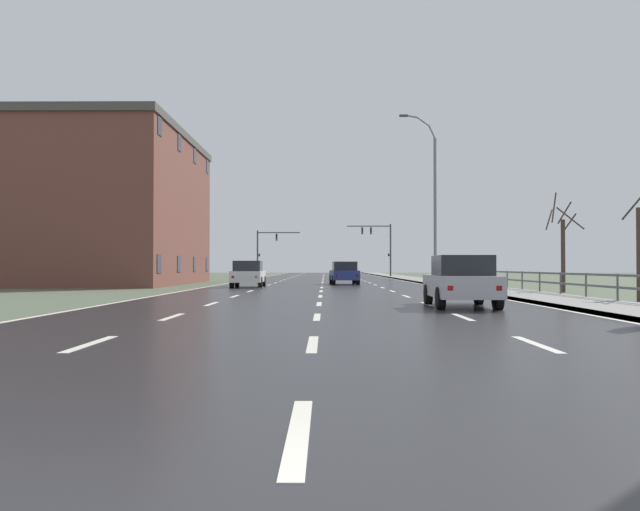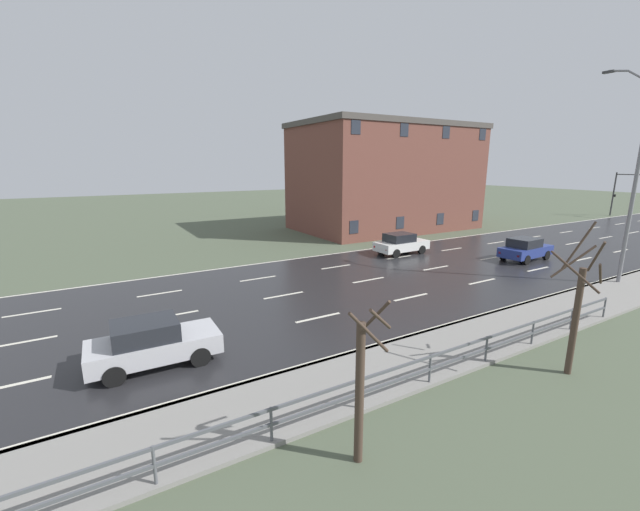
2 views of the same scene
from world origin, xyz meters
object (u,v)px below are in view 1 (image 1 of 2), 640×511
object	(u,v)px
traffic_signal_left	(266,246)
car_distant	(461,281)
brick_building	(110,209)
street_lamp_midground	(433,201)
car_far_left	(344,273)
traffic_signal_right	(380,241)
car_near_right	(248,274)

from	to	relation	value
traffic_signal_left	car_distant	bearing A→B (deg)	-78.98
traffic_signal_left	brick_building	distance (m)	33.25
street_lamp_midground	car_far_left	bearing A→B (deg)	172.61
street_lamp_midground	traffic_signal_right	bearing A→B (deg)	91.43
traffic_signal_right	car_near_right	bearing A→B (deg)	-106.14
traffic_signal_right	traffic_signal_left	distance (m)	13.63
traffic_signal_left	brick_building	bearing A→B (deg)	-103.80
street_lamp_midground	traffic_signal_left	size ratio (longest dim) A/B	2.08
traffic_signal_left	car_far_left	bearing A→B (deg)	-75.70
car_distant	brick_building	distance (m)	32.11
traffic_signal_right	car_distant	xyz separation A→B (m)	(-2.33, -56.37, -3.48)
car_distant	car_near_right	size ratio (longest dim) A/B	1.00
car_far_left	car_near_right	bearing A→B (deg)	-136.81
traffic_signal_right	brick_building	xyz separation A→B (m)	(-21.48, -30.99, 0.98)
car_near_right	brick_building	size ratio (longest dim) A/B	0.23
street_lamp_midground	brick_building	bearing A→B (deg)	176.01
traffic_signal_left	street_lamp_midground	bearing A→B (deg)	-66.97
street_lamp_midground	car_far_left	world-z (taller)	street_lamp_midground
car_near_right	traffic_signal_right	bearing A→B (deg)	72.76
traffic_signal_right	brick_building	bearing A→B (deg)	-124.73
brick_building	car_distant	bearing A→B (deg)	-52.97
street_lamp_midground	car_distant	distance (m)	24.51
traffic_signal_left	car_near_right	size ratio (longest dim) A/B	1.34
street_lamp_midground	car_far_left	size ratio (longest dim) A/B	2.74
traffic_signal_right	brick_building	size ratio (longest dim) A/B	0.35
traffic_signal_left	car_far_left	world-z (taller)	traffic_signal_left
street_lamp_midground	car_far_left	xyz separation A→B (m)	(-5.95, 0.77, -4.83)
car_distant	street_lamp_midground	bearing A→B (deg)	83.77
car_distant	car_far_left	world-z (taller)	same
street_lamp_midground	traffic_signal_left	bearing A→B (deg)	113.03
car_near_right	traffic_signal_left	bearing A→B (deg)	92.66
car_distant	car_near_right	distance (m)	20.37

